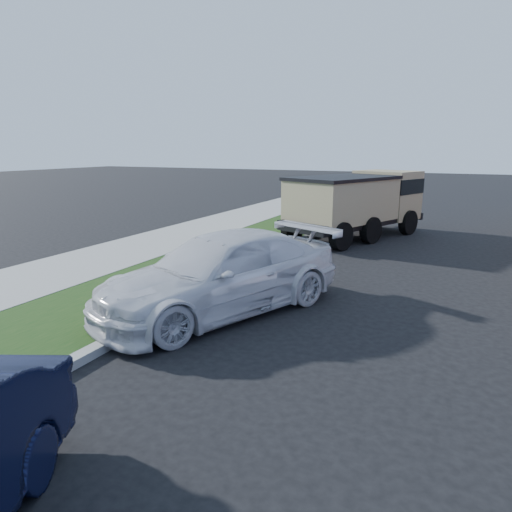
% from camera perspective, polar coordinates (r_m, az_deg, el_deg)
% --- Properties ---
extents(ground, '(120.00, 120.00, 0.00)m').
position_cam_1_polar(ground, '(9.17, 5.33, -8.28)').
color(ground, black).
rests_on(ground, ground).
extents(streetside, '(6.12, 50.00, 0.15)m').
position_cam_1_polar(streetside, '(13.50, -14.36, -1.23)').
color(streetside, gray).
rests_on(streetside, ground).
extents(parking_meter, '(0.18, 0.12, 1.25)m').
position_cam_1_polar(parking_meter, '(10.24, -8.05, -0.04)').
color(parking_meter, '#3F4247').
rests_on(parking_meter, ground).
extents(white_wagon, '(4.35, 6.03, 1.62)m').
position_cam_1_polar(white_wagon, '(9.62, -3.92, -2.11)').
color(white_wagon, silver).
rests_on(white_wagon, ground).
extents(dump_truck, '(4.50, 6.68, 2.46)m').
position_cam_1_polar(dump_truck, '(18.12, 12.77, 6.75)').
color(dump_truck, black).
rests_on(dump_truck, ground).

